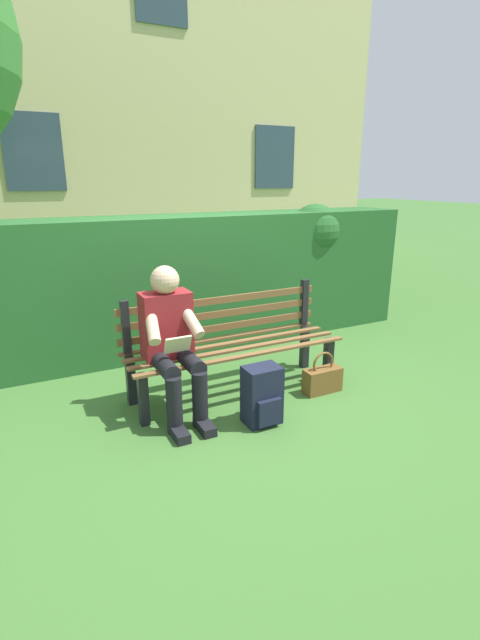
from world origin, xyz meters
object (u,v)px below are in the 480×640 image
(handbag, at_px, (322,379))
(park_bench, at_px, (230,341))
(person_seated, at_px, (172,339))
(backpack, at_px, (262,396))

(handbag, bearing_deg, park_bench, -32.18)
(person_seated, distance_m, backpack, 0.81)
(person_seated, relative_size, handbag, 3.14)
(backpack, height_order, handbag, backpack)
(park_bench, bearing_deg, backpack, 85.92)
(park_bench, height_order, backpack, park_bench)
(person_seated, bearing_deg, handbag, 169.08)
(person_seated, xyz_separation_m, backpack, (-0.54, 0.46, -0.39))
(person_seated, height_order, handbag, person_seated)
(person_seated, bearing_deg, park_bench, -162.54)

